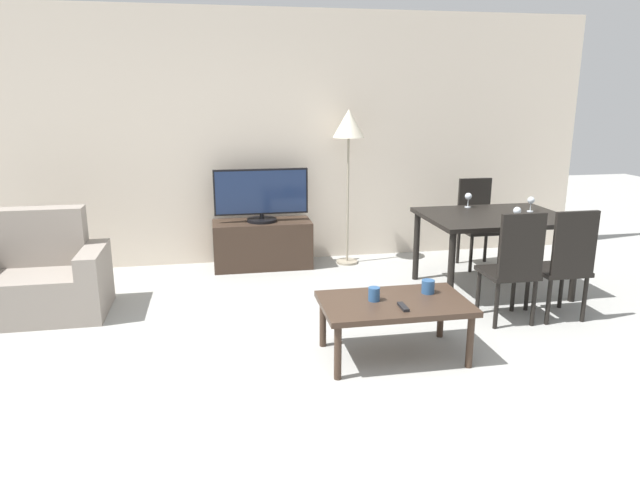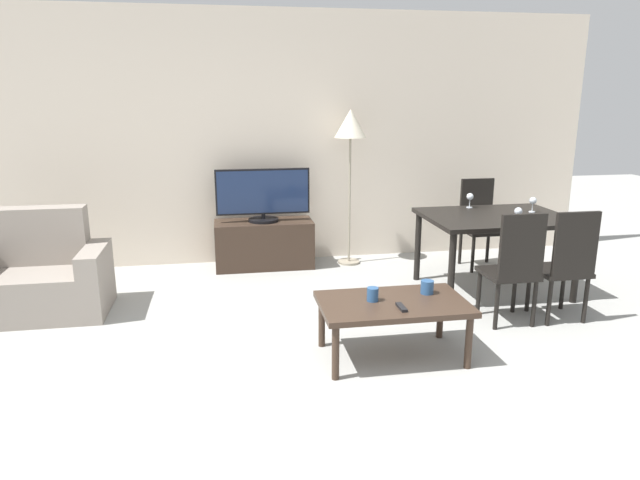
% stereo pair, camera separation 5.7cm
% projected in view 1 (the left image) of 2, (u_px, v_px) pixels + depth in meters
% --- Properties ---
extents(ground_plane, '(18.00, 18.00, 0.00)m').
position_uv_depth(ground_plane, '(317.00, 428.00, 3.22)').
color(ground_plane, '#9E9E99').
extents(wall_back, '(7.47, 0.06, 2.70)m').
position_uv_depth(wall_back, '(260.00, 140.00, 6.17)').
color(wall_back, beige).
rests_on(wall_back, ground_plane).
extents(armchair, '(1.11, 0.69, 0.89)m').
position_uv_depth(armchair, '(38.00, 280.00, 4.82)').
color(armchair, gray).
rests_on(armchair, ground_plane).
extents(tv_stand, '(1.05, 0.44, 0.51)m').
position_uv_depth(tv_stand, '(262.00, 244.00, 6.16)').
color(tv_stand, '#38281E').
rests_on(tv_stand, ground_plane).
extents(tv, '(0.99, 0.32, 0.56)m').
position_uv_depth(tv, '(261.00, 195.00, 6.03)').
color(tv, black).
rests_on(tv, tv_stand).
extents(coffee_table, '(1.04, 0.63, 0.42)m').
position_uv_depth(coffee_table, '(394.00, 307.00, 4.01)').
color(coffee_table, '#38281E').
rests_on(coffee_table, ground_plane).
extents(dining_table, '(1.30, 0.98, 0.74)m').
position_uv_depth(dining_table, '(494.00, 223.00, 5.34)').
color(dining_table, black).
rests_on(dining_table, ground_plane).
extents(dining_chair_near, '(0.40, 0.40, 0.94)m').
position_uv_depth(dining_chair_near, '(514.00, 264.00, 4.56)').
color(dining_chair_near, black).
rests_on(dining_chair_near, ground_plane).
extents(dining_chair_far, '(0.40, 0.40, 0.94)m').
position_uv_depth(dining_chair_far, '(477.00, 219.00, 6.18)').
color(dining_chair_far, black).
rests_on(dining_chair_far, ground_plane).
extents(dining_chair_near_right, '(0.40, 0.40, 0.94)m').
position_uv_depth(dining_chair_near_right, '(565.00, 261.00, 4.65)').
color(dining_chair_near_right, black).
rests_on(dining_chair_near_right, ground_plane).
extents(floor_lamp, '(0.34, 0.34, 1.68)m').
position_uv_depth(floor_lamp, '(349.00, 131.00, 6.00)').
color(floor_lamp, gray).
rests_on(floor_lamp, ground_plane).
extents(remote_primary, '(0.04, 0.15, 0.02)m').
position_uv_depth(remote_primary, '(403.00, 307.00, 3.86)').
color(remote_primary, black).
rests_on(remote_primary, coffee_table).
extents(cup_white_near, '(0.09, 0.09, 0.10)m').
position_uv_depth(cup_white_near, '(428.00, 287.00, 4.15)').
color(cup_white_near, navy).
rests_on(cup_white_near, coffee_table).
extents(cup_colored_far, '(0.08, 0.08, 0.10)m').
position_uv_depth(cup_colored_far, '(374.00, 294.00, 3.99)').
color(cup_colored_far, navy).
rests_on(cup_colored_far, coffee_table).
extents(wine_glass_left, '(0.07, 0.07, 0.15)m').
position_uv_depth(wine_glass_left, '(468.00, 197.00, 5.63)').
color(wine_glass_left, silver).
rests_on(wine_glass_left, dining_table).
extents(wine_glass_center, '(0.07, 0.07, 0.15)m').
position_uv_depth(wine_glass_center, '(531.00, 201.00, 5.43)').
color(wine_glass_center, silver).
rests_on(wine_glass_center, dining_table).
extents(wine_glass_right, '(0.07, 0.07, 0.15)m').
position_uv_depth(wine_glass_right, '(517.00, 212.00, 4.94)').
color(wine_glass_right, silver).
rests_on(wine_glass_right, dining_table).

